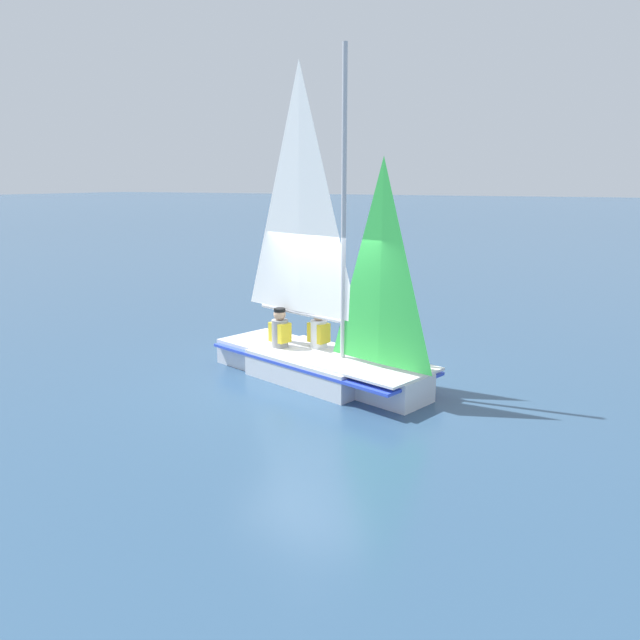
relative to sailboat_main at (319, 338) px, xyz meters
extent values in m
plane|color=#2D4C6B|center=(-0.02, 0.01, -0.74)|extent=(260.00, 260.00, 0.00)
cube|color=silver|center=(-0.02, 0.01, -0.51)|extent=(2.63, 2.07, 0.46)
cube|color=silver|center=(-1.59, 0.48, -0.51)|extent=(1.16, 1.05, 0.46)
cube|color=silver|center=(1.54, -0.47, -0.51)|extent=(1.29, 1.47, 0.46)
cube|color=blue|center=(-0.02, 0.01, -0.36)|extent=(4.36, 2.61, 0.05)
cube|color=silver|center=(-1.13, 0.34, -0.26)|extent=(2.20, 1.84, 0.04)
cylinder|color=#B7B7BC|center=(-0.52, 0.16, 2.21)|extent=(0.08, 0.08, 4.98)
cylinder|color=#B7B7BC|center=(0.43, -0.13, 0.37)|extent=(1.94, 0.65, 0.07)
pyramid|color=white|center=(0.43, -0.13, 2.49)|extent=(1.83, 0.60, 4.18)
pyramid|color=green|center=(-1.28, 0.39, 1.42)|extent=(1.37, 0.46, 3.20)
cube|color=black|center=(2.06, -0.63, -0.58)|extent=(0.09, 0.05, 0.32)
cube|color=black|center=(0.19, -0.37, -0.51)|extent=(0.34, 0.31, 0.45)
cylinder|color=white|center=(0.19, -0.37, -0.03)|extent=(0.37, 0.37, 0.50)
cube|color=yellow|center=(0.19, -0.37, -0.01)|extent=(0.40, 0.35, 0.35)
sphere|color=tan|center=(0.19, -0.37, 0.32)|extent=(0.22, 0.22, 0.22)
cube|color=black|center=(0.83, -0.08, -0.51)|extent=(0.34, 0.31, 0.45)
cylinder|color=gray|center=(0.83, -0.08, -0.03)|extent=(0.37, 0.37, 0.50)
cube|color=yellow|center=(0.83, -0.08, -0.01)|extent=(0.40, 0.35, 0.35)
sphere|color=tan|center=(0.83, -0.08, 0.32)|extent=(0.22, 0.22, 0.22)
cylinder|color=black|center=(0.83, -0.08, 0.40)|extent=(0.26, 0.26, 0.06)
camera|label=1|loc=(-4.73, 9.31, 2.67)|focal=35.00mm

